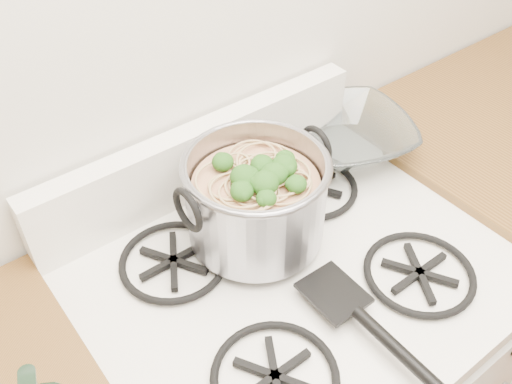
% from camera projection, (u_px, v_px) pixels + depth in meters
% --- Properties ---
extents(counter_right, '(1.00, 0.65, 0.92)m').
position_uv_depth(counter_right, '(505.00, 229.00, 1.75)').
color(counter_right, silver).
rests_on(counter_right, ground).
extents(stock_pot, '(0.30, 0.27, 0.18)m').
position_uv_depth(stock_pot, '(256.00, 200.00, 1.05)').
color(stock_pot, '#9898A0').
rests_on(stock_pot, gas_range).
extents(spatula, '(0.29, 0.31, 0.02)m').
position_uv_depth(spatula, '(334.00, 290.00, 0.98)').
color(spatula, black).
rests_on(spatula, gas_range).
extents(glass_bowl, '(0.14, 0.14, 0.03)m').
position_uv_depth(glass_bowl, '(346.00, 142.00, 1.29)').
color(glass_bowl, white).
rests_on(glass_bowl, gas_range).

